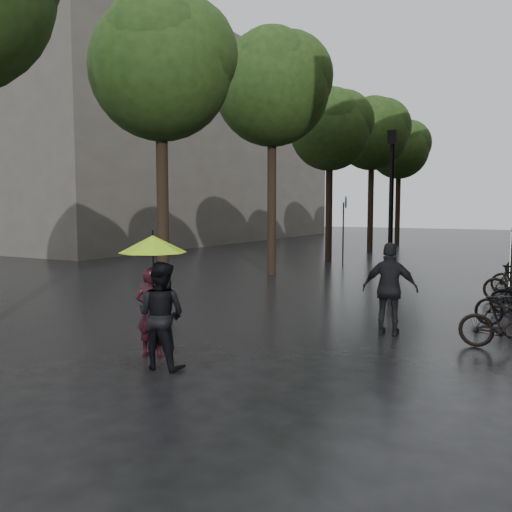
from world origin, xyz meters
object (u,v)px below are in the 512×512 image
Objects in this scene: person_burgundy at (151,312)px; person_black at (161,315)px; pedestrian_walking at (390,289)px; lamp_post at (391,197)px.

person_black is at bearing 126.98° from person_burgundy.
pedestrian_walking reaches higher than person_burgundy.
person_black is 0.92× the size of pedestrian_walking.
person_black is 8.66m from lamp_post.
person_burgundy is 4.62m from pedestrian_walking.
lamp_post is at bearing -104.81° from person_black.
pedestrian_walking is 0.40× the size of lamp_post.
pedestrian_walking is at bearing -128.84° from person_black.
person_black reaches higher than person_burgundy.
lamp_post reaches higher than person_black.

